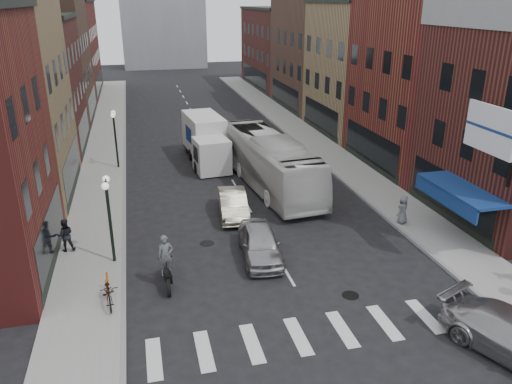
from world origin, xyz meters
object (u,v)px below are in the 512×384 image
streetlamp_far (115,129)px  ped_right_c (403,210)px  streetlamp_near (108,205)px  motorcycle_rider (166,263)px  sedan_left_near (260,243)px  box_truck (206,141)px  parked_bicycle (109,293)px  transit_bus (270,162)px  sedan_left_far (233,204)px  ped_left_solo (65,235)px  billboard_sign (491,131)px  bike_rack (107,284)px

streetlamp_far → ped_right_c: streetlamp_far is taller
streetlamp_near → streetlamp_far: size_ratio=1.00×
streetlamp_near → motorcycle_rider: 3.79m
ped_right_c → motorcycle_rider: bearing=-16.7°
sedan_left_near → box_truck: bearing=96.2°
parked_bicycle → transit_bus: bearing=43.8°
sedan_left_far → ped_left_solo: (-8.52, -2.49, 0.26)m
ped_left_solo → streetlamp_near: bearing=136.7°
billboard_sign → parked_bicycle: billboard_sign is taller
parked_bicycle → sedan_left_near: bearing=14.1°
ped_left_solo → transit_bus: bearing=-158.8°
streetlamp_near → ped_right_c: size_ratio=2.68×
billboard_sign → sedan_left_near: 11.11m
motorcycle_rider → ped_left_solo: motorcycle_rider is taller
motorcycle_rider → billboard_sign: bearing=-9.0°
parked_bicycle → ped_right_c: 15.46m
sedan_left_far → parked_bicycle: 9.92m
sedan_left_far → ped_left_solo: size_ratio=2.62×
billboard_sign → sedan_left_far: bearing=141.9°
streetlamp_far → parked_bicycle: (-0.10, -17.49, -2.27)m
motorcycle_rider → transit_bus: 12.84m
streetlamp_near → parked_bicycle: (-0.10, -3.49, -2.27)m
billboard_sign → box_truck: (-9.65, 17.61, -4.50)m
parked_bicycle → ped_right_c: bearing=9.2°
parked_bicycle → ped_left_solo: 5.50m
motorcycle_rider → sedan_left_near: bearing=14.0°
streetlamp_far → motorcycle_rider: size_ratio=1.74×
streetlamp_near → streetlamp_far: bearing=90.0°
billboard_sign → box_truck: billboard_sign is taller
sedan_left_near → ped_left_solo: 9.17m
bike_rack → parked_bicycle: 0.80m
streetlamp_near → transit_bus: bearing=40.2°
billboard_sign → motorcycle_rider: size_ratio=1.57×
streetlamp_far → ped_left_solo: 12.76m
box_truck → ped_left_solo: 15.18m
billboard_sign → box_truck: size_ratio=0.48×
billboard_sign → ped_right_c: (-1.19, 4.13, -5.21)m
sedan_left_near → ped_right_c: ped_right_c is taller
streetlamp_near → ped_left_solo: 3.34m
transit_bus → bike_rack: bearing=-137.4°
box_truck → sedan_left_near: size_ratio=1.78×
sedan_left_far → ped_right_c: ped_right_c is taller
streetlamp_far → transit_bus: 11.31m
sedan_left_near → bike_rack: bearing=-160.8°
streetlamp_near → bike_rack: bearing=-94.2°
streetlamp_far → bike_rack: 16.87m
parked_bicycle → box_truck: bearing=63.6°
motorcycle_rider → ped_right_c: 12.98m
bike_rack → ped_right_c: bearing=12.5°
transit_bus → sedan_left_far: size_ratio=2.85×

